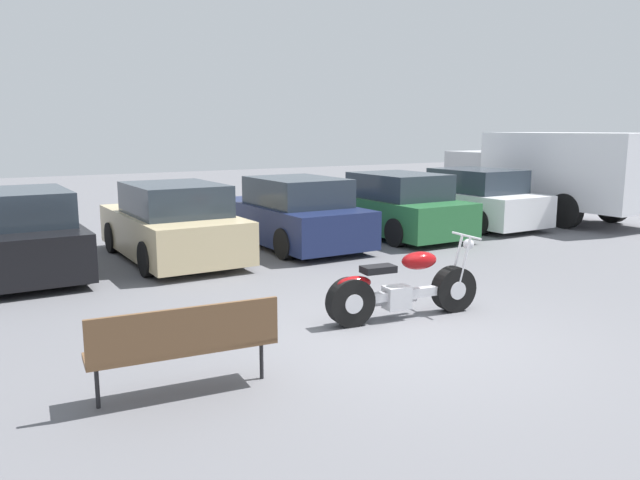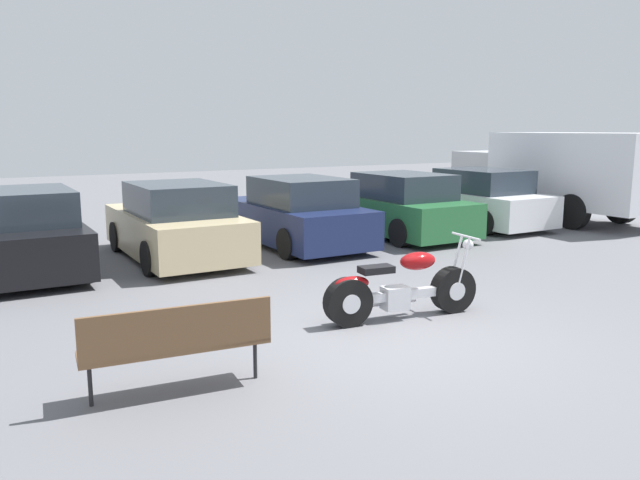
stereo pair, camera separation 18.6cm
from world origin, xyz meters
TOP-DOWN VIEW (x-y plane):
  - ground_plane at (0.00, 0.00)m, footprint 60.00×60.00m
  - motorcycle at (0.47, 0.52)m, footprint 2.23×0.72m
  - parked_car_black at (-3.58, 6.02)m, footprint 1.88×4.05m
  - parked_car_champagne at (-0.91, 5.84)m, footprint 1.88×4.05m
  - parked_car_navy at (1.76, 5.89)m, footprint 1.88×4.05m
  - parked_car_green at (4.43, 5.82)m, footprint 1.88×4.05m
  - parked_car_white at (7.11, 6.00)m, footprint 1.88×4.05m
  - delivery_truck at (9.79, 5.67)m, footprint 2.18×6.08m
  - park_bench at (-2.82, -0.36)m, footprint 1.80×0.57m

SIDE VIEW (x-z plane):
  - ground_plane at x=0.00m, z-range 0.00..0.00m
  - motorcycle at x=0.47m, z-range -0.13..0.93m
  - park_bench at x=-2.82m, z-range 0.10..0.99m
  - parked_car_black at x=-3.58m, z-range -0.06..1.42m
  - parked_car_champagne at x=-0.91m, z-range -0.06..1.42m
  - parked_car_navy at x=1.76m, z-range -0.06..1.42m
  - parked_car_green at x=4.43m, z-range -0.06..1.42m
  - parked_car_white at x=7.11m, z-range -0.06..1.42m
  - delivery_truck at x=9.79m, z-range 0.15..2.54m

